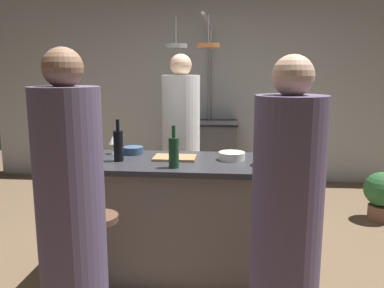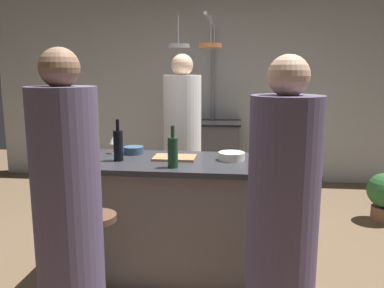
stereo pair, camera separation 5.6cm
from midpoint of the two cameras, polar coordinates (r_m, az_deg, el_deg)
ground_plane at (r=3.30m, az=0.20°, el=-17.86°), size 9.00×9.00×0.00m
back_wall at (r=5.75m, az=3.38°, el=7.80°), size 6.40×0.16×2.60m
kitchen_island at (r=3.11m, az=0.20°, el=-10.49°), size 1.80×0.72×0.90m
stove_range at (r=5.46m, az=3.05°, el=-1.38°), size 0.80×0.64×0.89m
chef at (r=3.87m, az=-0.95°, el=-0.92°), size 0.36×0.36×1.72m
bar_stool_right at (r=2.57m, az=12.21°, el=-17.31°), size 0.28×0.28×0.68m
guest_right at (r=2.07m, az=13.58°, el=-12.68°), size 0.35×0.35×1.64m
bar_stool_left at (r=2.69m, az=-12.84°, el=-16.01°), size 0.28×0.28×0.68m
guest_left at (r=2.23m, az=-16.65°, el=-10.60°), size 0.35×0.35×1.68m
overhead_pot_rack at (r=4.90m, az=2.16°, el=10.90°), size 0.59×1.41×2.17m
potted_plant at (r=4.64m, az=26.29°, el=-6.49°), size 0.36×0.36×0.52m
cutting_board at (r=3.04m, az=-1.99°, el=-1.98°), size 0.32×0.22×0.02m
pepper_mill at (r=2.87m, az=14.15°, el=-1.07°), size 0.05×0.05×0.21m
wine_bottle_white at (r=3.10m, az=-13.53°, el=0.18°), size 0.07×0.07×0.32m
wine_bottle_green at (r=2.74m, az=-2.19°, el=-1.11°), size 0.07×0.07×0.30m
wine_bottle_dark at (r=3.00m, az=-10.06°, el=-0.11°), size 0.07×0.07×0.31m
wine_glass_by_chef at (r=3.27m, az=-10.78°, el=0.45°), size 0.07×0.07×0.15m
wine_glass_near_right_guest at (r=3.01m, az=14.74°, el=-0.55°), size 0.07×0.07×0.15m
mixing_bowl_blue at (r=3.25m, az=-7.92°, el=-0.89°), size 0.16×0.16×0.06m
mixing_bowl_steel at (r=2.86m, az=11.27°, el=-2.55°), size 0.21×0.21×0.06m
mixing_bowl_ceramic at (r=3.01m, az=6.26°, el=-1.76°), size 0.20×0.20×0.06m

